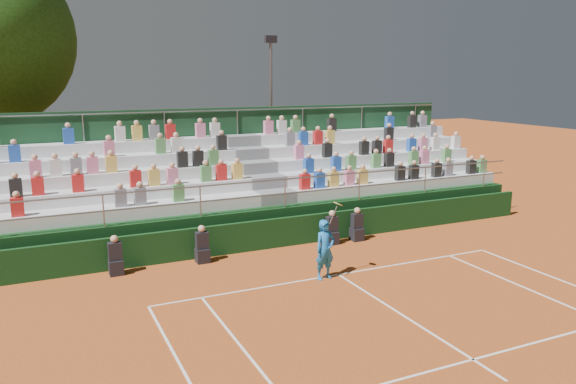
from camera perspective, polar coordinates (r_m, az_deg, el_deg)
name	(u,v)px	position (r m, az deg, el deg)	size (l,w,h in m)	color
ground	(339,275)	(16.58, 5.16, -8.37)	(90.00, 90.00, 0.00)	#AD4D1C
courtside_wall	(292,231)	(19.12, 0.38, -3.98)	(20.00, 0.15, 1.00)	black
line_officials	(259,240)	(18.20, -2.96, -4.90)	(8.58, 0.40, 1.19)	black
grandstand	(256,196)	(21.87, -3.22, -0.41)	(20.00, 5.20, 4.40)	black
tennis_player	(325,249)	(15.98, 3.79, -5.84)	(0.87, 0.49, 2.22)	blue
floodlight_mast	(271,100)	(28.70, -1.74, 9.34)	(0.60, 0.25, 7.61)	gray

